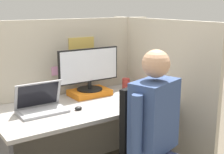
{
  "coord_description": "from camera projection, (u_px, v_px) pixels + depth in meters",
  "views": [
    {
      "loc": [
        -1.18,
        -1.81,
        1.55
      ],
      "look_at": [
        0.16,
        0.19,
        0.98
      ],
      "focal_mm": 50.0,
      "sensor_mm": 36.0,
      "label": 1
    }
  ],
  "objects": [
    {
      "name": "monitor",
      "position": [
        89.0,
        68.0,
        2.8
      ],
      "size": [
        0.6,
        0.23,
        0.38
      ],
      "color": "black",
      "rests_on": "paper_box"
    },
    {
      "name": "paper_box",
      "position": [
        90.0,
        92.0,
        2.85
      ],
      "size": [
        0.36,
        0.24,
        0.05
      ],
      "color": "orange",
      "rests_on": "desk"
    },
    {
      "name": "stapler",
      "position": [
        135.0,
        87.0,
        3.01
      ],
      "size": [
        0.05,
        0.15,
        0.06
      ],
      "color": "#A31919",
      "rests_on": "desk"
    },
    {
      "name": "cubicle_panel_back",
      "position": [
        63.0,
        96.0,
        2.92
      ],
      "size": [
        1.96,
        0.05,
        1.42
      ],
      "color": "#B7AD99",
      "rests_on": "ground"
    },
    {
      "name": "mouse",
      "position": [
        78.0,
        108.0,
        2.45
      ],
      "size": [
        0.06,
        0.05,
        0.03
      ],
      "color": "black",
      "rests_on": "desk"
    },
    {
      "name": "person",
      "position": [
        157.0,
        131.0,
        2.04
      ],
      "size": [
        0.46,
        0.45,
        1.27
      ],
      "color": "#282D4C",
      "rests_on": "ground"
    },
    {
      "name": "cubicle_panel_right",
      "position": [
        157.0,
        95.0,
        2.94
      ],
      "size": [
        0.04,
        1.4,
        1.42
      ],
      "color": "#B7AD99",
      "rests_on": "ground"
    },
    {
      "name": "coffee_mug",
      "position": [
        126.0,
        84.0,
        3.04
      ],
      "size": [
        0.07,
        0.07,
        0.11
      ],
      "color": "#A3332D",
      "rests_on": "desk"
    },
    {
      "name": "carrot_toy",
      "position": [
        134.0,
        101.0,
        2.61
      ],
      "size": [
        0.04,
        0.14,
        0.04
      ],
      "color": "orange",
      "rests_on": "desk"
    },
    {
      "name": "desk",
      "position": [
        84.0,
        125.0,
        2.63
      ],
      "size": [
        1.46,
        0.75,
        0.73
      ],
      "color": "#9E9993",
      "rests_on": "ground"
    },
    {
      "name": "laptop",
      "position": [
        41.0,
        106.0,
        2.4
      ],
      "size": [
        0.37,
        0.23,
        0.23
      ],
      "color": "#99999E",
      "rests_on": "desk"
    },
    {
      "name": "office_chair",
      "position": [
        147.0,
        153.0,
        2.23
      ],
      "size": [
        0.58,
        0.62,
        0.98
      ],
      "color": "black",
      "rests_on": "ground"
    }
  ]
}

